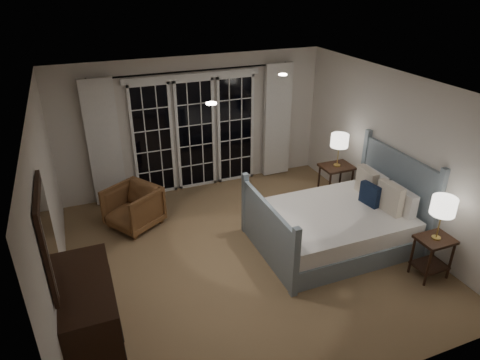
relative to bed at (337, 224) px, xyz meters
name	(u,v)px	position (x,y,z in m)	size (l,w,h in m)	color
floor	(246,254)	(-1.41, 0.22, -0.33)	(5.00, 5.00, 0.00)	#7E6144
ceiling	(247,89)	(-1.41, 0.22, 2.17)	(5.00, 5.00, 0.00)	white
wall_left	(50,215)	(-3.91, 0.22, 0.92)	(0.02, 5.00, 2.50)	silver
wall_right	(394,153)	(1.09, 0.22, 0.92)	(0.02, 5.00, 2.50)	silver
wall_back	(195,124)	(-1.41, 2.72, 0.92)	(5.00, 0.02, 2.50)	silver
wall_front	(356,296)	(-1.41, -2.28, 0.92)	(5.00, 0.02, 2.50)	silver
french_doors	(196,133)	(-1.41, 2.67, 0.76)	(2.50, 0.04, 2.20)	black
curtain_rod	(193,71)	(-1.41, 2.62, 1.92)	(0.03, 0.03, 3.50)	black
curtain_left	(104,144)	(-3.06, 2.60, 0.82)	(0.55, 0.10, 2.25)	silver
curtain_right	(277,121)	(0.24, 2.60, 0.82)	(0.55, 0.10, 2.25)	silver
downlight_a	(283,75)	(-0.61, 0.82, 2.16)	(0.12, 0.12, 0.01)	white
downlight_b	(211,103)	(-2.01, -0.18, 2.16)	(0.12, 0.12, 0.01)	white
bed	(337,224)	(0.00, 0.00, 0.00)	(2.29, 1.64, 1.34)	gray
nightstand_left	(433,251)	(0.75, -1.17, 0.07)	(0.47, 0.38, 0.61)	black
nightstand_right	(336,178)	(0.71, 1.14, 0.14)	(0.55, 0.44, 0.71)	black
lamp_left	(444,206)	(0.75, -1.17, 0.77)	(0.32, 0.32, 0.61)	#D2B054
lamp_right	(340,141)	(0.71, 1.14, 0.85)	(0.30, 0.30, 0.59)	#D2B054
armchair	(133,207)	(-2.81, 1.64, 0.01)	(0.74, 0.76, 0.69)	brown
dresser	(91,316)	(-3.64, -0.77, 0.13)	(0.55, 1.31, 0.93)	black
mirror	(47,237)	(-3.88, -0.77, 1.22)	(0.05, 0.85, 1.00)	black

